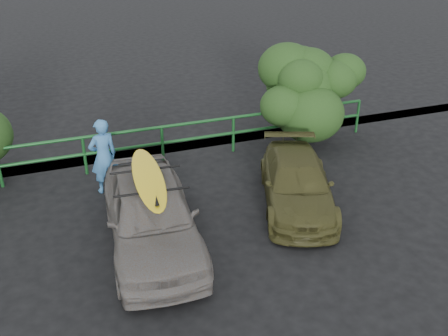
{
  "coord_description": "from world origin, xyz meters",
  "views": [
    {
      "loc": [
        -1.61,
        -6.8,
        5.86
      ],
      "look_at": [
        1.66,
        2.1,
        1.07
      ],
      "focal_mm": 40.0,
      "sensor_mm": 36.0,
      "label": 1
    }
  ],
  "objects_px": {
    "man": "(103,156)",
    "surfboard": "(148,177)",
    "guardrail": "(124,150)",
    "olive_vehicle": "(297,183)",
    "sedan": "(151,214)"
  },
  "relations": [
    {
      "from": "sedan",
      "to": "man",
      "type": "distance_m",
      "value": 2.61
    },
    {
      "from": "guardrail",
      "to": "sedan",
      "type": "xyz_separation_m",
      "value": [
        -0.1,
        -3.6,
        0.2
      ]
    },
    {
      "from": "man",
      "to": "surfboard",
      "type": "xyz_separation_m",
      "value": [
        0.54,
        -2.55,
        0.61
      ]
    },
    {
      "from": "sedan",
      "to": "olive_vehicle",
      "type": "xyz_separation_m",
      "value": [
        3.41,
        0.43,
        -0.18
      ]
    },
    {
      "from": "olive_vehicle",
      "to": "sedan",
      "type": "bearing_deg",
      "value": -152.12
    },
    {
      "from": "sedan",
      "to": "surfboard",
      "type": "relative_size",
      "value": 1.59
    },
    {
      "from": "olive_vehicle",
      "to": "man",
      "type": "xyz_separation_m",
      "value": [
        -3.94,
        2.11,
        0.37
      ]
    },
    {
      "from": "olive_vehicle",
      "to": "surfboard",
      "type": "relative_size",
      "value": 1.38
    },
    {
      "from": "man",
      "to": "surfboard",
      "type": "distance_m",
      "value": 2.68
    },
    {
      "from": "guardrail",
      "to": "olive_vehicle",
      "type": "distance_m",
      "value": 4.58
    },
    {
      "from": "guardrail",
      "to": "man",
      "type": "relative_size",
      "value": 7.72
    },
    {
      "from": "man",
      "to": "surfboard",
      "type": "relative_size",
      "value": 0.68
    },
    {
      "from": "man",
      "to": "surfboard",
      "type": "height_order",
      "value": "man"
    },
    {
      "from": "guardrail",
      "to": "olive_vehicle",
      "type": "bearing_deg",
      "value": -43.8
    },
    {
      "from": "sedan",
      "to": "guardrail",
      "type": "bearing_deg",
      "value": 92.99
    }
  ]
}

